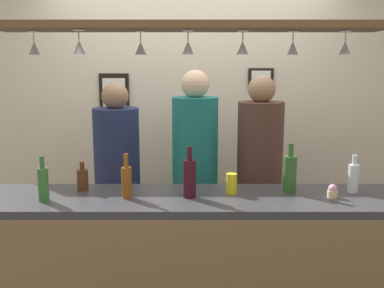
{
  "coord_description": "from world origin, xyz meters",
  "views": [
    {
      "loc": [
        0.01,
        -2.84,
        1.8
      ],
      "look_at": [
        0.0,
        0.1,
        1.27
      ],
      "focal_mm": 41.25,
      "sensor_mm": 36.0,
      "label": 1
    }
  ],
  "objects": [
    {
      "name": "hanging_wineglass_center",
      "position": [
        -0.01,
        -0.31,
        1.9
      ],
      "size": [
        0.07,
        0.07,
        0.13
      ],
      "color": "silver",
      "rests_on": "overhead_glass_rack"
    },
    {
      "name": "person_right_brown_shirt",
      "position": [
        0.52,
        0.38,
        1.04
      ],
      "size": [
        0.34,
        0.34,
        1.72
      ],
      "color": "#2D334C",
      "rests_on": "ground_plane"
    },
    {
      "name": "hanging_wineglass_center_left",
      "position": [
        -0.28,
        -0.23,
        1.9
      ],
      "size": [
        0.07,
        0.07,
        0.13
      ],
      "color": "silver",
      "rests_on": "overhead_glass_rack"
    },
    {
      "name": "person_middle_teal_shirt",
      "position": [
        0.04,
        0.38,
        1.07
      ],
      "size": [
        0.34,
        0.34,
        1.76
      ],
      "color": "#2D334C",
      "rests_on": "ground_plane"
    },
    {
      "name": "bottle_beer_green_import",
      "position": [
        -0.83,
        -0.43,
        1.14
      ],
      "size": [
        0.06,
        0.06,
        0.26
      ],
      "color": "#336B2D",
      "rests_on": "bar_counter"
    },
    {
      "name": "hanging_wineglass_far_right",
      "position": [
        0.88,
        -0.28,
        1.9
      ],
      "size": [
        0.07,
        0.07,
        0.13
      ],
      "color": "silver",
      "rests_on": "overhead_glass_rack"
    },
    {
      "name": "hanging_wineglass_right",
      "position": [
        0.6,
        -0.24,
        1.9
      ],
      "size": [
        0.07,
        0.07,
        0.13
      ],
      "color": "silver",
      "rests_on": "overhead_glass_rack"
    },
    {
      "name": "bottle_wine_dark_red",
      "position": [
        -0.0,
        -0.36,
        1.15
      ],
      "size": [
        0.08,
        0.08,
        0.3
      ],
      "color": "#380F19",
      "rests_on": "bar_counter"
    },
    {
      "name": "bottle_beer_brown_stubby",
      "position": [
        -0.66,
        -0.22,
        1.11
      ],
      "size": [
        0.07,
        0.07,
        0.18
      ],
      "color": "#512D14",
      "rests_on": "bar_counter"
    },
    {
      "name": "picture_frame_caricature",
      "position": [
        -0.67,
        1.06,
        1.55
      ],
      "size": [
        0.26,
        0.02,
        0.34
      ],
      "color": "black",
      "rests_on": "back_wall"
    },
    {
      "name": "cupcake",
      "position": [
        0.83,
        -0.37,
        1.07
      ],
      "size": [
        0.06,
        0.06,
        0.08
      ],
      "color": "beige",
      "rests_on": "bar_counter"
    },
    {
      "name": "overhead_glass_rack",
      "position": [
        0.0,
        -0.3,
        2.01
      ],
      "size": [
        2.2,
        0.36,
        0.04
      ],
      "primitive_type": "cube",
      "color": "brown"
    },
    {
      "name": "back_wall",
      "position": [
        0.0,
        1.1,
        1.3
      ],
      "size": [
        4.4,
        0.06,
        2.6
      ],
      "primitive_type": "cube",
      "color": "beige",
      "rests_on": "ground_plane"
    },
    {
      "name": "hanging_wineglass_center_right",
      "position": [
        0.3,
        -0.3,
        1.9
      ],
      "size": [
        0.07,
        0.07,
        0.13
      ],
      "color": "silver",
      "rests_on": "overhead_glass_rack"
    },
    {
      "name": "person_left_navy_shirt",
      "position": [
        -0.55,
        0.38,
        1.01
      ],
      "size": [
        0.34,
        0.34,
        1.67
      ],
      "color": "#2D334C",
      "rests_on": "ground_plane"
    },
    {
      "name": "bar_counter",
      "position": [
        0.0,
        -0.51,
        0.7
      ],
      "size": [
        2.7,
        0.55,
        1.04
      ],
      "color": "#38383D",
      "rests_on": "ground_plane"
    },
    {
      "name": "drink_can",
      "position": [
        0.25,
        -0.29,
        1.1
      ],
      "size": [
        0.07,
        0.07,
        0.12
      ],
      "primitive_type": "cylinder",
      "color": "yellow",
      "rests_on": "bar_counter"
    },
    {
      "name": "hanging_wineglass_far_left",
      "position": [
        -0.9,
        -0.24,
        1.9
      ],
      "size": [
        0.07,
        0.07,
        0.13
      ],
      "color": "silver",
      "rests_on": "overhead_glass_rack"
    },
    {
      "name": "bottle_beer_amber_tall",
      "position": [
        -0.36,
        -0.37,
        1.14
      ],
      "size": [
        0.06,
        0.06,
        0.26
      ],
      "color": "brown",
      "rests_on": "bar_counter"
    },
    {
      "name": "bottle_champagne_green",
      "position": [
        0.61,
        -0.26,
        1.15
      ],
      "size": [
        0.08,
        0.08,
        0.3
      ],
      "color": "#2D5623",
      "rests_on": "bar_counter"
    },
    {
      "name": "picture_frame_upper_small",
      "position": [
        0.62,
        1.06,
        1.68
      ],
      "size": [
        0.22,
        0.02,
        0.18
      ],
      "color": "black",
      "rests_on": "back_wall"
    },
    {
      "name": "bottle_soda_clear",
      "position": [
        0.99,
        -0.26,
        1.13
      ],
      "size": [
        0.06,
        0.06,
        0.23
      ],
      "color": "silver",
      "rests_on": "bar_counter"
    },
    {
      "name": "hanging_wineglass_left",
      "position": [
        -0.61,
        -0.36,
        1.9
      ],
      "size": [
        0.07,
        0.07,
        0.13
      ],
      "color": "silver",
      "rests_on": "overhead_glass_rack"
    }
  ]
}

